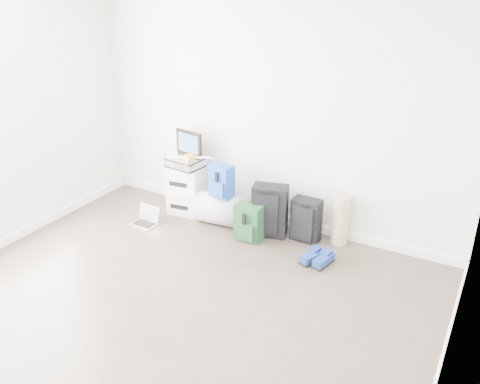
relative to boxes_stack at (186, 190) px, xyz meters
The scene contains 14 objects.
ground 2.42m from the boxes_stack, 66.17° to the right, with size 5.00×5.00×0.00m, color #3E322D.
room_envelope 2.78m from the boxes_stack, 66.00° to the right, with size 4.52×5.02×2.71m.
boxes_stack is the anchor object (origin of this frame).
briefcase 0.36m from the boxes_stack, 82.87° to the right, with size 0.41×0.30×0.12m, color #B2B2B7.
painting 0.57m from the boxes_stack, 90.00° to the left, with size 0.40×0.11×0.30m.
drone 0.45m from the boxes_stack, 14.04° to the right, with size 0.54×0.54×0.05m.
duffel_bag 0.57m from the boxes_stack, ahead, with size 0.37×0.37×0.60m, color #999DA1.
blue_backpack 0.61m from the boxes_stack, ahead, with size 0.30×0.24×0.38m.
large_suitcase 1.15m from the boxes_stack, ahead, with size 0.43×0.34×0.60m.
green_backpack 1.03m from the boxes_stack, 13.52° to the right, with size 0.30×0.22×0.42m.
carry_on 1.55m from the boxes_stack, ahead, with size 0.32×0.21×0.49m.
shoes 1.90m from the boxes_stack, 10.28° to the right, with size 0.31×0.30×0.09m.
rolled_rug 1.91m from the boxes_stack, ahead, with size 0.18×0.18×0.56m, color tan.
laptop 0.61m from the boxes_stack, 116.32° to the right, with size 0.31×0.23×0.21m.
Camera 1 is at (2.35, -2.43, 2.81)m, focal length 38.00 mm.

